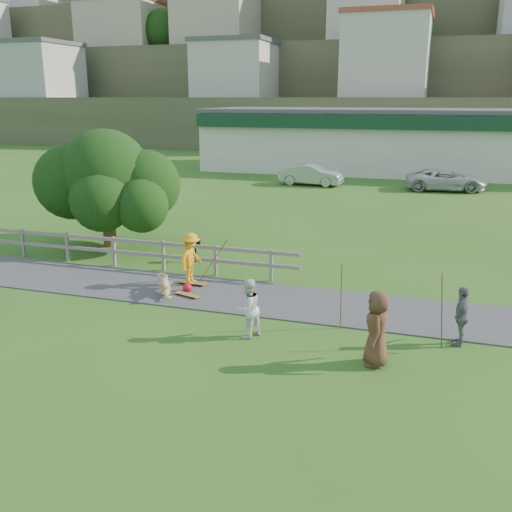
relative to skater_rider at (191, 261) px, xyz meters
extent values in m
plane|color=#2F611B|center=(0.35, -2.04, -0.84)|extent=(260.00, 260.00, 0.00)
cube|color=#3E3E41|center=(0.35, -0.54, -0.82)|extent=(34.00, 3.00, 0.04)
cube|color=slate|center=(-7.65, 1.26, -0.29)|extent=(0.10, 0.10, 1.10)
cube|color=slate|center=(-5.65, 1.26, -0.29)|extent=(0.10, 0.10, 1.10)
cube|color=slate|center=(-3.65, 1.26, -0.29)|extent=(0.10, 0.10, 1.10)
cube|color=slate|center=(-1.65, 1.26, -0.29)|extent=(0.10, 0.10, 1.10)
cube|color=slate|center=(0.35, 1.26, -0.29)|extent=(0.10, 0.10, 1.10)
cube|color=slate|center=(2.35, 1.26, -0.29)|extent=(0.10, 0.10, 1.10)
cube|color=slate|center=(-4.15, 1.26, 0.16)|extent=(15.00, 0.08, 0.12)
cube|color=slate|center=(-4.15, 1.26, -0.29)|extent=(15.00, 0.08, 0.12)
cube|color=beige|center=(4.35, 32.96, 1.56)|extent=(32.00, 10.00, 4.80)
cube|color=#153A22|center=(4.35, 27.76, 3.36)|extent=(32.00, 0.60, 1.00)
cube|color=#505055|center=(4.35, 32.96, 4.11)|extent=(32.50, 10.50, 0.30)
cube|color=#434F2E|center=(0.35, 52.96, 2.16)|extent=(220.00, 14.00, 6.00)
cube|color=beige|center=(0.35, 52.96, 8.66)|extent=(10.00, 9.00, 7.00)
cube|color=#505055|center=(0.35, 52.96, 12.41)|extent=(10.40, 9.40, 0.50)
cube|color=#434F2E|center=(0.35, 65.96, 5.66)|extent=(220.00, 14.00, 13.00)
cube|color=beige|center=(0.35, 65.96, 15.66)|extent=(10.00, 9.00, 7.00)
cube|color=#434F2E|center=(0.35, 78.96, 9.66)|extent=(220.00, 14.00, 21.00)
cube|color=#434F2E|center=(0.35, 91.96, 14.16)|extent=(220.00, 14.00, 30.00)
cube|color=#434F2E|center=(0.35, 105.96, 19.16)|extent=(220.00, 14.00, 40.00)
imported|color=#F8A217|center=(0.00, 0.00, 0.00)|extent=(0.74, 1.15, 1.67)
imported|color=tan|center=(-0.47, -1.00, -0.51)|extent=(1.76, 1.28, 0.65)
imported|color=white|center=(3.08, -3.38, -0.06)|extent=(0.88, 0.95, 1.56)
imported|color=slate|center=(8.28, -2.23, -0.07)|extent=(0.42, 0.92, 1.54)
imported|color=brown|center=(6.40, -3.99, 0.06)|extent=(0.68, 0.94, 1.80)
imported|color=#AEAFB6|center=(-1.09, 23.12, -0.11)|extent=(4.54, 1.88, 1.46)
imported|color=beige|center=(7.95, 23.43, -0.12)|extent=(5.41, 2.97, 1.44)
sphere|color=red|center=(0.13, -0.65, -0.69)|extent=(0.30, 0.30, 0.30)
cylinder|color=brown|center=(0.60, 0.40, 0.11)|extent=(0.03, 0.03, 1.88)
cylinder|color=brown|center=(5.26, -2.10, 0.06)|extent=(0.03, 0.03, 1.79)
cylinder|color=brown|center=(7.80, -2.54, 0.13)|extent=(0.03, 0.03, 1.93)
camera|label=1|loc=(7.45, -16.34, 5.15)|focal=40.00mm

